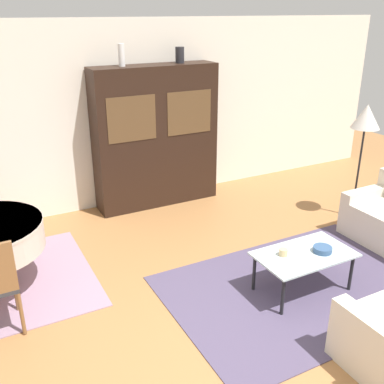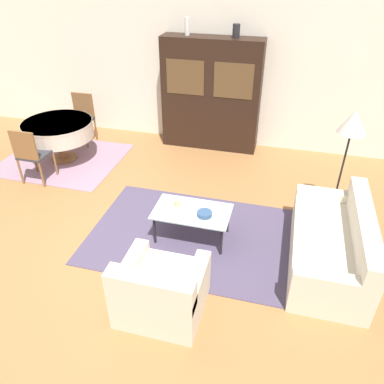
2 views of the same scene
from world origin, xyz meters
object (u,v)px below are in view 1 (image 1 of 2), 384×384
at_px(bowl, 322,249).
at_px(vase_tall, 121,55).
at_px(cup, 283,252).
at_px(coffee_table, 304,257).
at_px(vase_short, 180,55).
at_px(floor_lamp, 366,122).
at_px(display_cabinet, 156,137).

bearing_deg(bowl, vase_tall, 109.37).
bearing_deg(cup, coffee_table, -17.79).
height_order(bowl, vase_short, vase_short).
relative_size(cup, vase_tall, 0.30).
bearing_deg(cup, floor_lamp, 26.10).
xyz_separation_m(display_cabinet, vase_tall, (-0.46, 0.00, 1.19)).
bearing_deg(display_cabinet, vase_tall, 179.89).
bearing_deg(display_cabinet, vase_short, 0.13).
height_order(vase_tall, vase_short, vase_tall).
bearing_deg(coffee_table, display_cabinet, 97.79).
bearing_deg(display_cabinet, bowl, -78.91).
relative_size(floor_lamp, vase_short, 7.28).
relative_size(bowl, vase_tall, 0.66).
bearing_deg(coffee_table, vase_tall, 106.46).
xyz_separation_m(floor_lamp, cup, (-2.12, -1.04, -0.91)).
distance_m(floor_lamp, vase_tall, 3.40).
xyz_separation_m(display_cabinet, bowl, (0.58, -2.97, -0.56)).
bearing_deg(display_cabinet, floor_lamp, -38.06).
relative_size(coffee_table, floor_lamp, 0.63).
bearing_deg(bowl, floor_lamp, 34.37).
height_order(coffee_table, vase_tall, vase_tall).
relative_size(display_cabinet, cup, 23.18).
xyz_separation_m(coffee_table, vase_tall, (-0.86, 2.91, 1.82)).
height_order(coffee_table, vase_short, vase_short).
height_order(display_cabinet, floor_lamp, display_cabinet).
xyz_separation_m(vase_tall, vase_short, (0.87, 0.00, -0.04)).
xyz_separation_m(coffee_table, bowl, (0.18, -0.06, 0.07)).
bearing_deg(coffee_table, cup, 162.21).
xyz_separation_m(floor_lamp, bowl, (-1.72, -1.17, -0.92)).
distance_m(floor_lamp, bowl, 2.27).
xyz_separation_m(display_cabinet, cup, (0.17, -2.84, -0.55)).
bearing_deg(vase_tall, bowl, -70.63).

